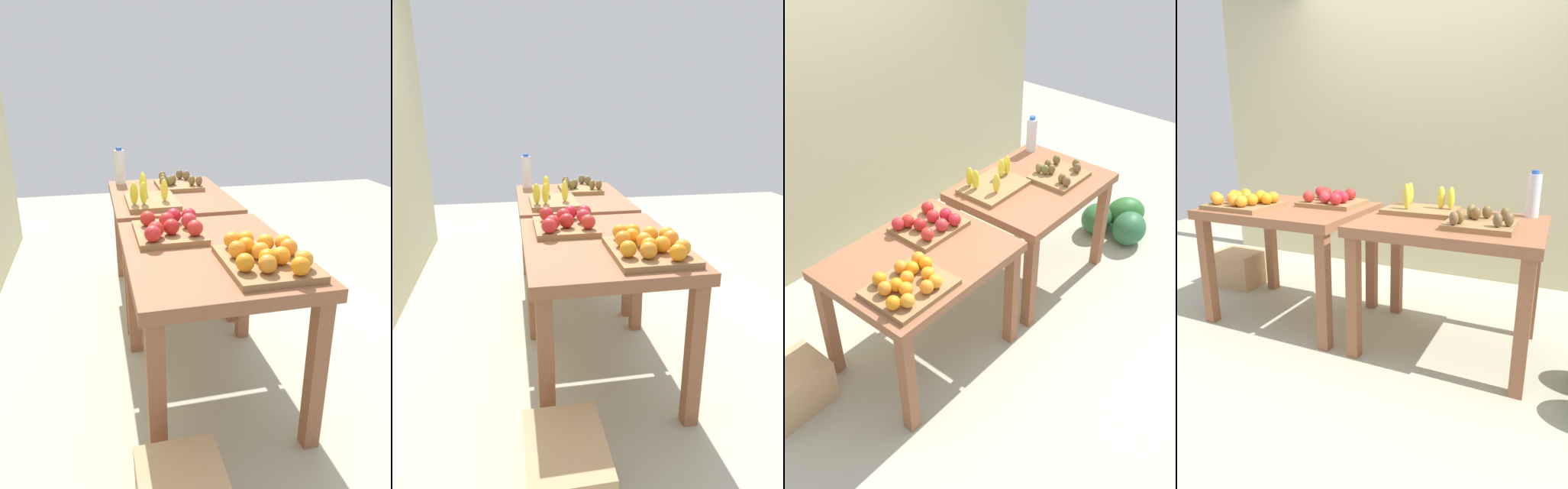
% 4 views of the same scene
% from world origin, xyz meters
% --- Properties ---
extents(ground_plane, '(8.00, 8.00, 0.00)m').
position_xyz_m(ground_plane, '(0.00, 0.00, 0.00)').
color(ground_plane, '#B0AF98').
extents(display_table_left, '(1.04, 0.80, 0.80)m').
position_xyz_m(display_table_left, '(-0.56, 0.00, 0.68)').
color(display_table_left, '#90583A').
rests_on(display_table_left, ground_plane).
extents(display_table_right, '(1.04, 0.80, 0.80)m').
position_xyz_m(display_table_right, '(0.56, 0.00, 0.68)').
color(display_table_right, '#90583A').
rests_on(display_table_right, ground_plane).
extents(orange_bin, '(0.45, 0.36, 0.11)m').
position_xyz_m(orange_bin, '(-0.80, -0.17, 0.84)').
color(orange_bin, olive).
rests_on(orange_bin, display_table_left).
extents(apple_bin, '(0.41, 0.35, 0.11)m').
position_xyz_m(apple_bin, '(-0.32, 0.15, 0.84)').
color(apple_bin, olive).
rests_on(apple_bin, display_table_left).
extents(banana_crate, '(0.44, 0.32, 0.17)m').
position_xyz_m(banana_crate, '(0.33, 0.17, 0.83)').
color(banana_crate, olive).
rests_on(banana_crate, display_table_right).
extents(kiwi_bin, '(0.36, 0.33, 0.10)m').
position_xyz_m(kiwi_bin, '(0.74, -0.10, 0.83)').
color(kiwi_bin, olive).
rests_on(kiwi_bin, display_table_right).
extents(water_bottle, '(0.08, 0.08, 0.28)m').
position_xyz_m(water_bottle, '(0.97, 0.31, 0.93)').
color(water_bottle, silver).
rests_on(water_bottle, display_table_right).
extents(watermelon_pile, '(0.63, 0.59, 0.27)m').
position_xyz_m(watermelon_pile, '(1.50, -0.27, 0.13)').
color(watermelon_pile, '#2E682D').
rests_on(watermelon_pile, ground_plane).
extents(cardboard_produce_box, '(0.40, 0.30, 0.29)m').
position_xyz_m(cardboard_produce_box, '(-1.35, 0.30, 0.15)').
color(cardboard_produce_box, tan).
rests_on(cardboard_produce_box, ground_plane).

